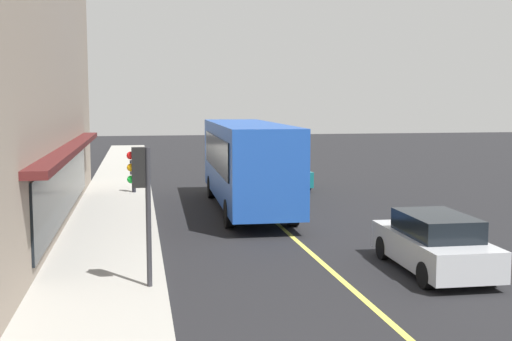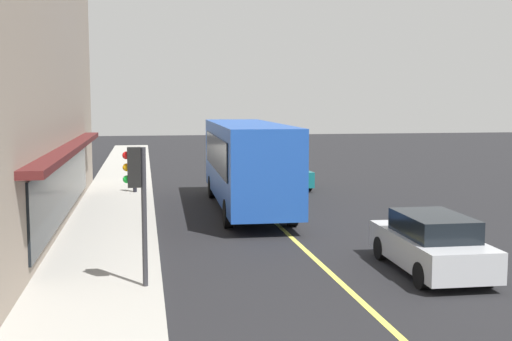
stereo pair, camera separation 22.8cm
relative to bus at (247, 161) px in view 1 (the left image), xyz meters
The scene contains 8 objects.
ground 3.42m from the bus, 167.81° to the right, with size 120.00×120.00×0.00m, color black.
sidewalk 6.19m from the bus, 117.47° to the left, with size 80.00×3.09×0.15m, color #9E9B93.
lane_centre_stripe 3.41m from the bus, 167.81° to the right, with size 36.00×0.16×0.01m, color #D8D14C.
bus is the anchor object (origin of this frame).
traffic_light 11.48m from the bus, 158.34° to the left, with size 0.30×0.52×3.20m.
car_silver 10.71m from the bus, 162.75° to the right, with size 4.35×1.95×1.52m.
car_teal 7.10m from the bus, 25.38° to the right, with size 4.37×2.01×1.52m.
pedestrian_at_corner 6.71m from the bus, 42.53° to the left, with size 0.34×0.34×1.73m.
Camera 1 is at (-22.46, 4.86, 4.38)m, focal length 44.91 mm.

